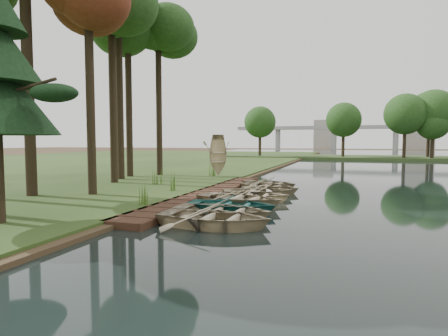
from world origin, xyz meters
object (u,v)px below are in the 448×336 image
(boardwalk, at_px, (208,194))
(rowboat_0, at_px, (214,215))
(rowboat_1, at_px, (223,208))
(stored_rowboat, at_px, (218,172))
(rowboat_2, at_px, (231,203))

(boardwalk, xyz_separation_m, rowboat_0, (2.75, -6.65, 0.30))
(rowboat_0, bearing_deg, rowboat_1, 8.21)
(rowboat_1, distance_m, stored_rowboat, 14.51)
(rowboat_0, height_order, rowboat_1, rowboat_0)
(boardwalk, height_order, rowboat_1, rowboat_1)
(rowboat_0, bearing_deg, stored_rowboat, 20.21)
(boardwalk, height_order, rowboat_0, rowboat_0)
(rowboat_2, bearing_deg, rowboat_0, -177.38)
(boardwalk, relative_size, rowboat_2, 4.42)
(rowboat_0, distance_m, rowboat_1, 1.43)
(rowboat_0, distance_m, rowboat_2, 2.69)
(rowboat_1, xyz_separation_m, rowboat_2, (-0.05, 1.26, -0.01))
(rowboat_1, bearing_deg, stored_rowboat, 22.42)
(boardwalk, distance_m, stored_rowboat, 8.74)
(boardwalk, bearing_deg, stored_rowboat, 106.45)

